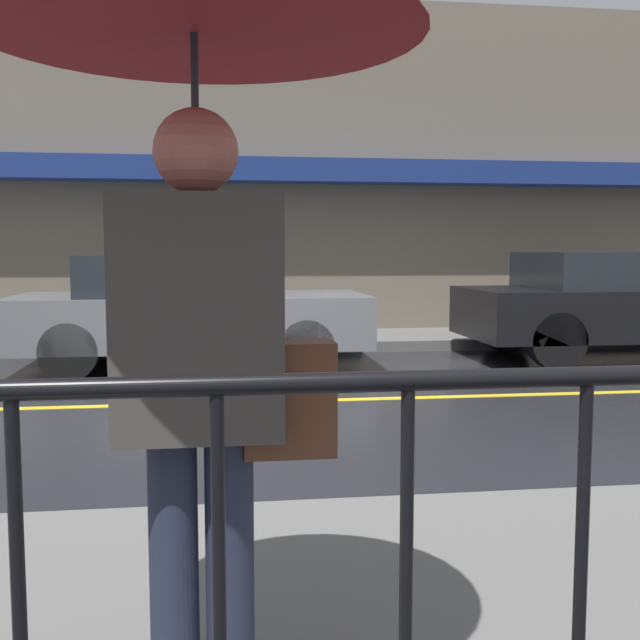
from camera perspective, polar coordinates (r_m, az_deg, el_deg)
The scene contains 8 objects.
ground_plane at distance 6.98m, azimuth -5.02°, elevation -6.27°, with size 80.00×80.00×0.00m, color black.
sidewalk_far at distance 10.94m, azimuth -6.04°, elevation -1.65°, with size 28.00×1.70×0.15m.
lane_marking at distance 6.98m, azimuth -5.02°, elevation -6.24°, with size 25.20×0.12×0.01m.
building_storefront at distance 11.90m, azimuth -6.31°, elevation 11.26°, with size 28.00×0.85×5.27m.
railing_foreground at distance 1.40m, azimuth 6.56°, elevation -20.14°, with size 12.00×0.04×1.05m.
pedestrian at distance 1.98m, azimuth -9.40°, elevation 17.86°, with size 1.16×1.16×2.05m.
car_grey at distance 9.07m, azimuth -10.01°, elevation 0.79°, with size 4.15×1.73×1.35m.
car_black at distance 10.43m, azimuth 21.96°, elevation 1.21°, with size 4.11×1.77×1.38m.
Camera 1 is at (-0.32, -6.83, 1.41)m, focal length 42.00 mm.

